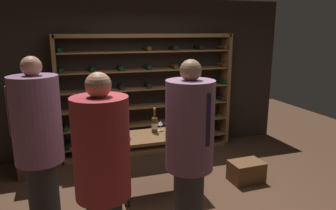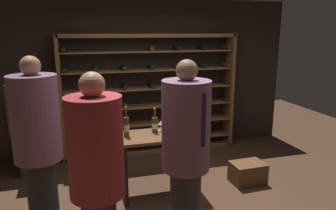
{
  "view_description": "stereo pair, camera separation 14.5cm",
  "coord_description": "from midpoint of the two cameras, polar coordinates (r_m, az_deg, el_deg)",
  "views": [
    {
      "loc": [
        -1.34,
        -3.49,
        2.18
      ],
      "look_at": [
        -0.11,
        0.3,
        1.24
      ],
      "focal_mm": 33.62,
      "sensor_mm": 36.0,
      "label": 1
    },
    {
      "loc": [
        -1.2,
        -3.53,
        2.18
      ],
      "look_at": [
        -0.11,
        0.3,
        1.24
      ],
      "focal_mm": 33.62,
      "sensor_mm": 36.0,
      "label": 2
    }
  ],
  "objects": [
    {
      "name": "ground_plane",
      "position": [
        4.32,
        3.61,
        -16.98
      ],
      "size": [
        10.09,
        10.09,
        0.0
      ],
      "primitive_type": "plane",
      "color": "#472D1E"
    },
    {
      "name": "back_wall",
      "position": [
        5.75,
        -3.01,
        5.18
      ],
      "size": [
        5.37,
        0.1,
        2.73
      ],
      "primitive_type": "cube",
      "color": "black",
      "rests_on": "ground"
    },
    {
      "name": "wine_rack",
      "position": [
        5.61,
        -2.31,
        1.79
      ],
      "size": [
        3.12,
        0.32,
        2.13
      ],
      "color": "brown",
      "rests_on": "ground"
    },
    {
      "name": "tasting_table",
      "position": [
        4.23,
        -0.55,
        -6.65
      ],
      "size": [
        1.08,
        0.58,
        0.84
      ],
      "color": "brown",
      "rests_on": "ground"
    },
    {
      "name": "person_bystander_dark_jacket",
      "position": [
        3.16,
        4.56,
        -7.53
      ],
      "size": [
        0.48,
        0.48,
        1.92
      ],
      "rotation": [
        0.0,
        0.0,
        -0.34
      ],
      "color": "#313131",
      "rests_on": "ground"
    },
    {
      "name": "person_guest_blue_shirt",
      "position": [
        3.58,
        -21.52,
        -5.72
      ],
      "size": [
        0.5,
        0.49,
        1.94
      ],
      "rotation": [
        0.0,
        0.0,
        1.51
      ],
      "color": "#262626",
      "rests_on": "ground"
    },
    {
      "name": "person_host_in_suit",
      "position": [
        2.78,
        -11.32,
        -11.48
      ],
      "size": [
        0.47,
        0.47,
        1.86
      ],
      "rotation": [
        0.0,
        0.0,
        2.7
      ],
      "color": "#2B2B2B",
      "rests_on": "ground"
    },
    {
      "name": "wine_crate",
      "position": [
        4.87,
        15.09,
        -11.77
      ],
      "size": [
        0.49,
        0.36,
        0.3
      ],
      "primitive_type": "cube",
      "rotation": [
        0.0,
        0.0,
        0.03
      ],
      "color": "brown",
      "rests_on": "ground"
    },
    {
      "name": "display_cabinet",
      "position": [
        5.18,
        -22.42,
        -3.8
      ],
      "size": [
        0.44,
        0.36,
        1.49
      ],
      "primitive_type": "cube",
      "color": "#4C2D1E",
      "rests_on": "ground"
    },
    {
      "name": "wine_bottle_black_capsule",
      "position": [
        4.24,
        -1.43,
        -3.44
      ],
      "size": [
        0.08,
        0.08,
        0.34
      ],
      "color": "#4C3314",
      "rests_on": "tasting_table"
    },
    {
      "name": "wine_bottle_red_label",
      "position": [
        4.02,
        2.09,
        -4.2
      ],
      "size": [
        0.08,
        0.08,
        0.36
      ],
      "color": "black",
      "rests_on": "tasting_table"
    },
    {
      "name": "wine_bottle_amber_reserve",
      "position": [
        4.09,
        -6.54,
        -3.77
      ],
      "size": [
        0.07,
        0.07,
        0.4
      ],
      "color": "#4C3314",
      "rests_on": "tasting_table"
    },
    {
      "name": "wine_glass_stemmed_right",
      "position": [
        4.11,
        5.61,
        -4.3
      ],
      "size": [
        0.09,
        0.09,
        0.14
      ],
      "color": "silver",
      "rests_on": "tasting_table"
    },
    {
      "name": "wine_glass_stemmed_center",
      "position": [
        4.31,
        -0.37,
        -3.37
      ],
      "size": [
        0.07,
        0.07,
        0.14
      ],
      "color": "silver",
      "rests_on": "tasting_table"
    }
  ]
}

